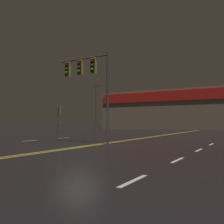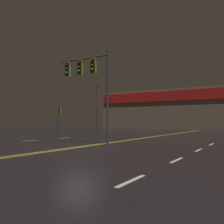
{
  "view_description": "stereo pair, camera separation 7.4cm",
  "coord_description": "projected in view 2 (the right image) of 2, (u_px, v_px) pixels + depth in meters",
  "views": [
    {
      "loc": [
        8.34,
        -10.61,
        1.36
      ],
      "look_at": [
        0.0,
        3.5,
        2.0
      ],
      "focal_mm": 40.0,
      "sensor_mm": 36.0,
      "label": 1
    },
    {
      "loc": [
        8.41,
        -10.57,
        1.36
      ],
      "look_at": [
        0.0,
        3.5,
        2.0
      ],
      "focal_mm": 40.0,
      "sensor_mm": 36.0,
      "label": 2
    }
  ],
  "objects": [
    {
      "name": "ground_plane",
      "position": [
        79.0,
        147.0,
        13.33
      ],
      "size": [
        200.0,
        200.0,
        0.0
      ],
      "primitive_type": "plane",
      "color": "black"
    },
    {
      "name": "road_markings",
      "position": [
        72.0,
        153.0,
        10.9
      ],
      "size": [
        17.31,
        60.0,
        0.01
      ],
      "color": "gold",
      "rests_on": "ground"
    },
    {
      "name": "traffic_signal_median",
      "position": [
        86.0,
        74.0,
        15.77
      ],
      "size": [
        3.72,
        0.36,
        5.64
      ],
      "color": "#38383D",
      "rests_on": "ground"
    },
    {
      "name": "traffic_signal_corner_northwest",
      "position": [
        59.0,
        114.0,
        30.47
      ],
      "size": [
        0.42,
        0.36,
        3.18
      ],
      "color": "#38383D",
      "rests_on": "ground"
    },
    {
      "name": "building_backdrop",
      "position": [
        207.0,
        109.0,
        45.79
      ],
      "size": [
        39.21,
        10.23,
        7.25
      ],
      "color": "#7A6651",
      "rests_on": "ground"
    },
    {
      "name": "utility_pole_row",
      "position": [
        212.0,
        99.0,
        40.75
      ],
      "size": [
        46.4,
        0.26,
        10.05
      ],
      "color": "#4C3828",
      "rests_on": "ground"
    }
  ]
}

